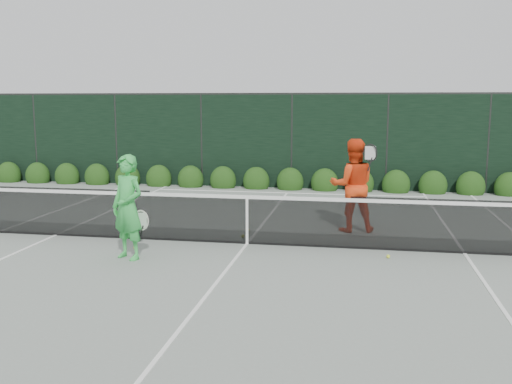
# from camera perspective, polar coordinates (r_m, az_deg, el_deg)

# --- Properties ---
(ground) EXTENTS (80.00, 80.00, 0.00)m
(ground) POSITION_cam_1_polar(r_m,az_deg,el_deg) (11.34, -0.89, -5.21)
(ground) COLOR gray
(ground) RESTS_ON ground
(tennis_net) EXTENTS (12.90, 0.10, 1.07)m
(tennis_net) POSITION_cam_1_polar(r_m,az_deg,el_deg) (11.22, -1.02, -2.58)
(tennis_net) COLOR black
(tennis_net) RESTS_ON ground
(player_woman) EXTENTS (0.81, 0.69, 1.87)m
(player_woman) POSITION_cam_1_polar(r_m,az_deg,el_deg) (10.37, -12.70, -1.50)
(player_woman) COLOR green
(player_woman) RESTS_ON ground
(player_man) EXTENTS (1.09, 0.91, 2.01)m
(player_man) POSITION_cam_1_polar(r_m,az_deg,el_deg) (12.44, 9.63, 0.66)
(player_man) COLOR #F14014
(player_man) RESTS_ON ground
(court_lines) EXTENTS (11.03, 23.83, 0.01)m
(court_lines) POSITION_cam_1_polar(r_m,az_deg,el_deg) (11.34, -0.89, -5.19)
(court_lines) COLOR white
(court_lines) RESTS_ON ground
(windscreen_fence) EXTENTS (32.00, 21.07, 3.06)m
(windscreen_fence) POSITION_cam_1_polar(r_m,az_deg,el_deg) (8.44, -4.45, 0.29)
(windscreen_fence) COLOR black
(windscreen_fence) RESTS_ON ground
(hedge_row) EXTENTS (31.66, 0.65, 0.94)m
(hedge_row) POSITION_cam_1_polar(r_m,az_deg,el_deg) (18.24, 3.42, 0.99)
(hedge_row) COLOR #13360E
(hedge_row) RESTS_ON ground
(tennis_balls) EXTENTS (4.80, 1.95, 0.07)m
(tennis_balls) POSITION_cam_1_polar(r_m,az_deg,el_deg) (11.59, -0.57, -4.73)
(tennis_balls) COLOR yellow
(tennis_balls) RESTS_ON ground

